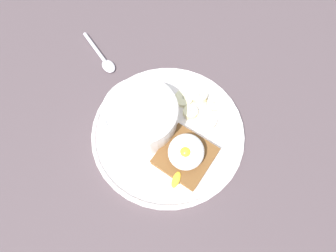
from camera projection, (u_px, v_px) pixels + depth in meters
The scene contains 11 objects.
ground_plane at pixel (168, 135), 49.12cm from camera, with size 120.00×120.00×2.00cm, color #4F4146.
plate at pixel (168, 131), 47.49cm from camera, with size 27.61×27.61×1.60cm.
oatmeal_bowl at pixel (141, 118), 45.08cm from camera, with size 12.70×12.70×5.89cm.
toast_slice at pixel (185, 156), 44.40cm from camera, with size 10.80×10.80×1.48cm.
poached_egg at pixel (186, 152), 42.20cm from camera, with size 9.10×5.89×3.69cm.
banana_slice_front at pixel (190, 112), 48.19cm from camera, with size 3.80×3.78×1.32cm.
banana_slice_left at pixel (214, 104), 49.04cm from camera, with size 3.62×3.68×1.30cm.
banana_slice_back at pixel (183, 99), 49.57cm from camera, with size 4.85×4.85×1.09cm.
banana_slice_right at pixel (208, 121), 47.50cm from camera, with size 4.24×4.19×1.37cm.
banana_slice_inner at pixel (199, 96), 49.64cm from camera, with size 4.52×4.52×1.56cm.
spoon at pixel (102, 57), 55.15cm from camera, with size 9.00×10.83×0.80cm.
Camera 1 is at (-18.38, -5.71, 46.23)cm, focal length 28.00 mm.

